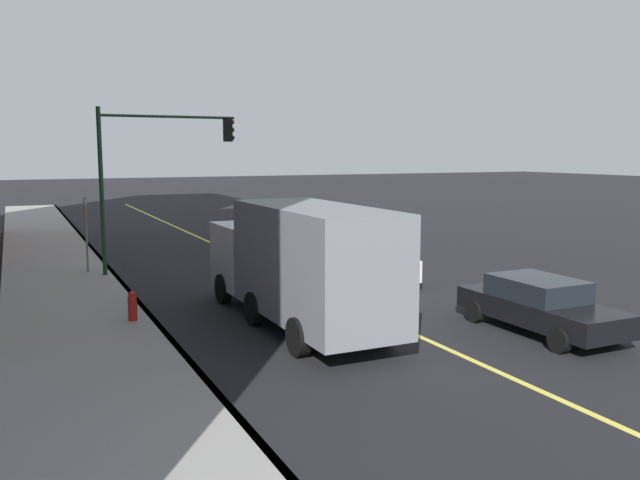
# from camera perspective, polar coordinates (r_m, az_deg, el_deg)

# --- Properties ---
(ground) EXTENTS (200.00, 200.00, 0.00)m
(ground) POSITION_cam_1_polar(r_m,az_deg,el_deg) (21.91, -0.28, -4.41)
(ground) COLOR black
(sidewalk_slab) EXTENTS (80.00, 3.83, 0.15)m
(sidewalk_slab) POSITION_cam_1_polar(r_m,az_deg,el_deg) (20.00, -20.59, -5.86)
(sidewalk_slab) COLOR gray
(sidewalk_slab) RESTS_ON ground
(curb_edge) EXTENTS (80.00, 0.16, 0.15)m
(curb_edge) POSITION_cam_1_polar(r_m,az_deg,el_deg) (20.21, -15.38, -5.50)
(curb_edge) COLOR slate
(curb_edge) RESTS_ON ground
(lane_stripe_center) EXTENTS (80.00, 0.16, 0.01)m
(lane_stripe_center) POSITION_cam_1_polar(r_m,az_deg,el_deg) (21.91, -0.28, -4.39)
(lane_stripe_center) COLOR #D8CC4C
(lane_stripe_center) RESTS_ON ground
(car_white) EXTENTS (4.23, 2.13, 1.54)m
(car_white) POSITION_cam_1_polar(r_m,az_deg,el_deg) (23.14, 3.84, -1.77)
(car_white) COLOR silver
(car_white) RESTS_ON ground
(car_black) EXTENTS (4.61, 1.95, 1.39)m
(car_black) POSITION_cam_1_polar(r_m,az_deg,el_deg) (17.73, 18.54, -5.32)
(car_black) COLOR black
(car_black) RESTS_ON ground
(car_navy) EXTENTS (4.06, 2.04, 1.48)m
(car_navy) POSITION_cam_1_polar(r_m,az_deg,el_deg) (31.52, -4.23, 0.64)
(car_navy) COLOR navy
(car_navy) RESTS_ON ground
(truck_gray) EXTENTS (8.46, 2.45, 3.25)m
(truck_gray) POSITION_cam_1_polar(r_m,az_deg,el_deg) (17.25, -1.79, -1.88)
(truck_gray) COLOR silver
(truck_gray) RESTS_ON ground
(traffic_light_mast) EXTENTS (0.28, 5.08, 6.17)m
(traffic_light_mast) POSITION_cam_1_polar(r_m,az_deg,el_deg) (25.06, -14.23, 6.72)
(traffic_light_mast) COLOR #1E3823
(traffic_light_mast) RESTS_ON ground
(street_sign_post) EXTENTS (0.60, 0.08, 2.93)m
(street_sign_post) POSITION_cam_1_polar(r_m,az_deg,el_deg) (25.76, -19.65, 0.85)
(street_sign_post) COLOR slate
(street_sign_post) RESTS_ON ground
(fire_hydrant) EXTENTS (0.24, 0.24, 0.94)m
(fire_hydrant) POSITION_cam_1_polar(r_m,az_deg,el_deg) (18.14, -15.97, -5.76)
(fire_hydrant) COLOR red
(fire_hydrant) RESTS_ON ground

